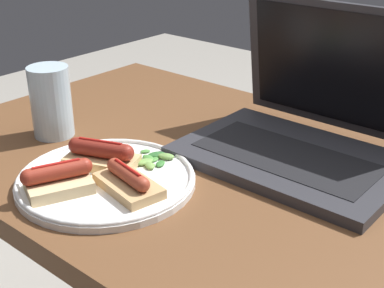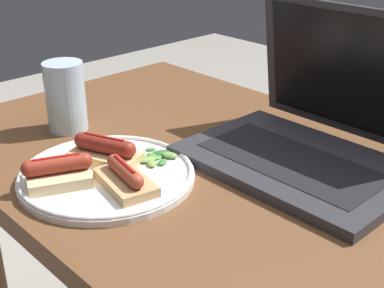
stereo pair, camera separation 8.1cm
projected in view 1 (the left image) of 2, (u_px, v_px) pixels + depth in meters
desk at (248, 239)px, 0.90m from camera, size 1.19×0.65×0.76m
laptop at (305, 131)px, 0.90m from camera, size 0.36×0.28×0.25m
plate at (106, 179)px, 0.82m from camera, size 0.28×0.28×0.02m
sausage_toast_left at (128, 181)px, 0.78m from camera, size 0.12×0.08×0.04m
sausage_toast_middle at (101, 155)px, 0.85m from camera, size 0.13×0.10×0.05m
sausage_toast_right at (58, 179)px, 0.78m from camera, size 0.10×0.11×0.05m
salad_pile at (154, 159)px, 0.87m from camera, size 0.07×0.07×0.01m
drinking_glass at (51, 102)px, 0.97m from camera, size 0.07×0.07×0.13m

